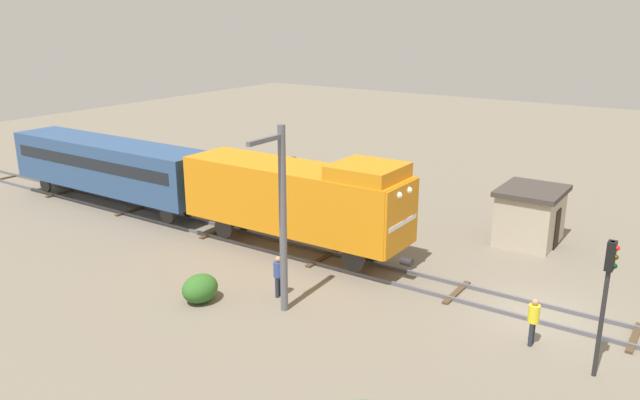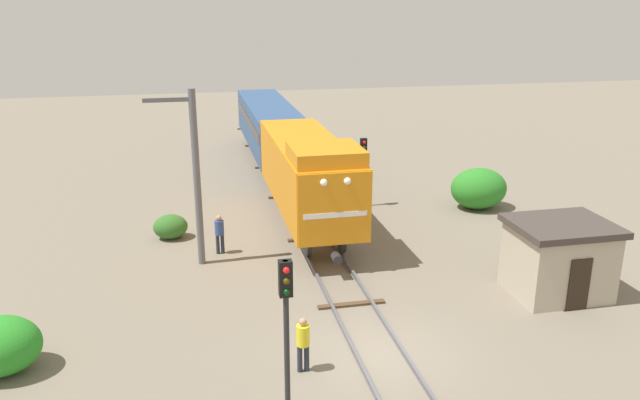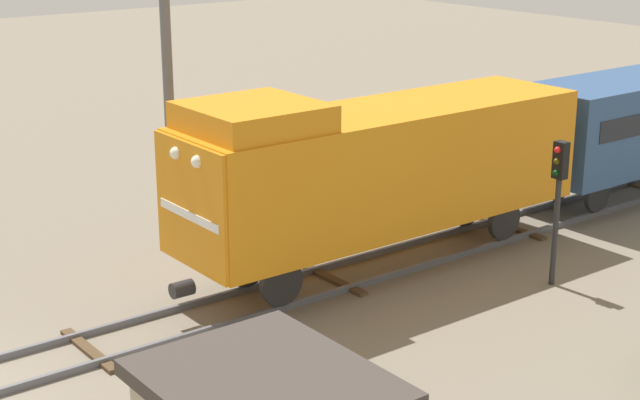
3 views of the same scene
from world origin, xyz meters
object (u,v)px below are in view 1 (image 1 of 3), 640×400
object	(u,v)px
worker_near_track	(533,318)
locomotive	(297,196)
traffic_signal_near	(607,285)
traffic_signal_mid	(293,177)
passenger_car_leading	(109,164)
catenary_mast	(282,215)
worker_by_signal	(278,273)
relay_hut	(530,215)

from	to	relation	value
worker_near_track	locomotive	bearing A→B (deg)	16.81
traffic_signal_near	traffic_signal_mid	size ratio (longest dim) A/B	1.23
locomotive	passenger_car_leading	size ratio (longest dim) A/B	0.83
traffic_signal_near	catenary_mast	world-z (taller)	catenary_mast
locomotive	worker_by_signal	distance (m)	5.03
traffic_signal_near	catenary_mast	xyz separation A→B (m)	(-1.87, 10.67, 0.71)
passenger_car_leading	worker_near_track	world-z (taller)	passenger_car_leading
traffic_signal_near	worker_by_signal	xyz separation A→B (m)	(-1.00, 11.56, -2.07)
traffic_signal_mid	worker_by_signal	distance (m)	9.15
catenary_mast	relay_hut	bearing A→B (deg)	-23.57
passenger_car_leading	traffic_signal_mid	distance (m)	11.12
worker_near_track	catenary_mast	distance (m)	9.33
worker_near_track	relay_hut	world-z (taller)	relay_hut
traffic_signal_near	worker_near_track	distance (m)	3.11
traffic_signal_near	locomotive	bearing A→B (deg)	76.83
relay_hut	traffic_signal_mid	bearing A→B (deg)	110.04
traffic_signal_near	worker_near_track	xyz separation A→B (m)	(0.80, 2.18, -2.07)
traffic_signal_mid	catenary_mast	size ratio (longest dim) A/B	0.51
traffic_signal_mid	worker_by_signal	size ratio (longest dim) A/B	2.12
worker_near_track	worker_by_signal	world-z (taller)	same
passenger_car_leading	catenary_mast	distance (m)	17.16
traffic_signal_mid	worker_by_signal	world-z (taller)	traffic_signal_mid
catenary_mast	relay_hut	size ratio (longest dim) A/B	2.02
traffic_signal_mid	worker_by_signal	bearing A→B (deg)	-147.39
locomotive	passenger_car_leading	xyz separation A→B (m)	(0.00, 13.34, -0.25)
locomotive	worker_by_signal	xyz separation A→B (m)	(-4.20, -2.12, -1.78)
locomotive	relay_hut	distance (m)	11.41
locomotive	traffic_signal_near	bearing A→B (deg)	-103.17
worker_by_signal	catenary_mast	xyz separation A→B (m)	(-0.87, -0.89, 2.78)
worker_near_track	traffic_signal_near	bearing A→B (deg)	-171.57
passenger_car_leading	worker_by_signal	distance (m)	16.09
locomotive	traffic_signal_mid	size ratio (longest dim) A/B	3.22
relay_hut	locomotive	bearing A→B (deg)	131.45
passenger_car_leading	worker_near_track	size ratio (longest dim) A/B	8.24
worker_near_track	traffic_signal_mid	bearing A→B (deg)	6.45
traffic_signal_mid	traffic_signal_near	bearing A→B (deg)	-111.89
passenger_car_leading	worker_near_track	bearing A→B (deg)	-95.52
traffic_signal_near	catenary_mast	size ratio (longest dim) A/B	0.63
locomotive	worker_near_track	size ratio (longest dim) A/B	6.82
worker_by_signal	catenary_mast	distance (m)	3.05
passenger_car_leading	locomotive	bearing A→B (deg)	-90.00
passenger_car_leading	worker_near_track	xyz separation A→B (m)	(-2.40, -24.84, -1.53)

